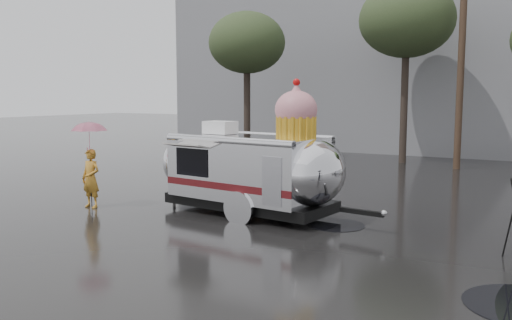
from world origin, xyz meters
The scene contains 10 objects.
ground centered at (0.00, 0.00, 0.00)m, with size 120.00×120.00×0.00m, color black.
puddles centered at (-1.31, 3.78, 0.01)m, with size 12.49×8.54×0.01m.
grey_building centered at (-4.00, 24.00, 6.50)m, with size 22.00×12.00×13.00m, color slate.
utility_pole centered at (2.50, 14.00, 4.62)m, with size 1.60×0.28×9.00m.
tree_left centered at (-7.00, 13.00, 5.48)m, with size 3.64×3.64×6.95m.
tree_mid centered at (0.00, 15.00, 6.34)m, with size 4.20×4.20×8.03m.
barricade_row centered at (-5.55, 9.96, 0.52)m, with size 4.30×0.80×1.00m.
airstream_trailer centered at (-0.75, 2.43, 1.24)m, with size 6.52×2.72×3.53m.
person_left centered at (-4.98, 0.99, 0.80)m, with size 0.58×0.38×1.60m, color gold.
umbrella_pink centered at (-4.98, 0.99, 1.97)m, with size 1.22×1.22×2.38m.
Camera 1 is at (6.06, -9.58, 3.07)m, focal length 38.00 mm.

